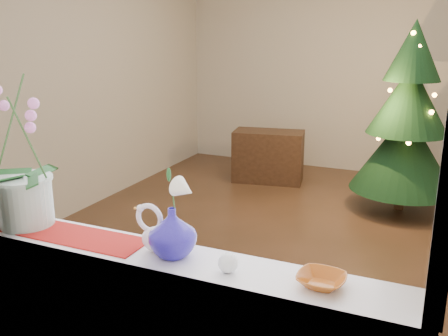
# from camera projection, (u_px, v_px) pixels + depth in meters

# --- Properties ---
(ground) EXTENTS (5.00, 5.00, 0.00)m
(ground) POSITION_uv_depth(u_px,v_px,m) (298.00, 241.00, 4.35)
(ground) COLOR #372516
(ground) RESTS_ON ground
(wall_back) EXTENTS (4.50, 0.10, 2.70)m
(wall_back) POSITION_uv_depth(u_px,v_px,m) (358.00, 65.00, 6.19)
(wall_back) COLOR beige
(wall_back) RESTS_ON ground
(wall_front) EXTENTS (4.50, 0.10, 2.70)m
(wall_front) POSITION_uv_depth(u_px,v_px,m) (121.00, 155.00, 1.79)
(wall_front) COLOR beige
(wall_front) RESTS_ON ground
(wall_left) EXTENTS (0.10, 5.00, 2.70)m
(wall_left) POSITION_uv_depth(u_px,v_px,m) (80.00, 75.00, 4.87)
(wall_left) COLOR beige
(wall_left) RESTS_ON ground
(windowsill) EXTENTS (2.20, 0.26, 0.04)m
(windowsill) POSITION_uv_depth(u_px,v_px,m) (146.00, 255.00, 2.02)
(windowsill) COLOR white
(windowsill) RESTS_ON window_apron
(window_frame) EXTENTS (2.22, 0.06, 1.60)m
(window_frame) POSITION_uv_depth(u_px,v_px,m) (121.00, 55.00, 1.72)
(window_frame) COLOR white
(window_frame) RESTS_ON windowsill
(runner) EXTENTS (0.70, 0.20, 0.01)m
(runner) POSITION_uv_depth(u_px,v_px,m) (71.00, 235.00, 2.17)
(runner) COLOR maroon
(runner) RESTS_ON windowsill
(orchid_pot) EXTENTS (0.27, 0.27, 0.76)m
(orchid_pot) POSITION_uv_depth(u_px,v_px,m) (19.00, 144.00, 2.18)
(orchid_pot) COLOR white
(orchid_pot) RESTS_ON windowsill
(swan) EXTENTS (0.23, 0.13, 0.19)m
(swan) POSITION_uv_depth(u_px,v_px,m) (160.00, 230.00, 1.98)
(swan) COLOR silver
(swan) RESTS_ON windowsill
(blue_vase) EXTENTS (0.27, 0.27, 0.23)m
(blue_vase) POSITION_uv_depth(u_px,v_px,m) (172.00, 229.00, 1.94)
(blue_vase) COLOR navy
(blue_vase) RESTS_ON windowsill
(lily) EXTENTS (0.13, 0.07, 0.17)m
(lily) POSITION_uv_depth(u_px,v_px,m) (171.00, 179.00, 1.89)
(lily) COLOR white
(lily) RESTS_ON blue_vase
(paperweight) EXTENTS (0.10, 0.10, 0.07)m
(paperweight) POSITION_uv_depth(u_px,v_px,m) (228.00, 263.00, 1.83)
(paperweight) COLOR white
(paperweight) RESTS_ON windowsill
(amber_dish) EXTENTS (0.15, 0.15, 0.04)m
(amber_dish) POSITION_uv_depth(u_px,v_px,m) (321.00, 281.00, 1.74)
(amber_dish) COLOR #A95014
(amber_dish) RESTS_ON windowsill
(xmas_tree) EXTENTS (1.35, 1.35, 1.88)m
(xmas_tree) POSITION_uv_depth(u_px,v_px,m) (407.00, 119.00, 4.88)
(xmas_tree) COLOR black
(xmas_tree) RESTS_ON ground
(side_table) EXTENTS (0.88, 0.55, 0.62)m
(side_table) POSITION_uv_depth(u_px,v_px,m) (268.00, 156.00, 6.01)
(side_table) COLOR black
(side_table) RESTS_ON ground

